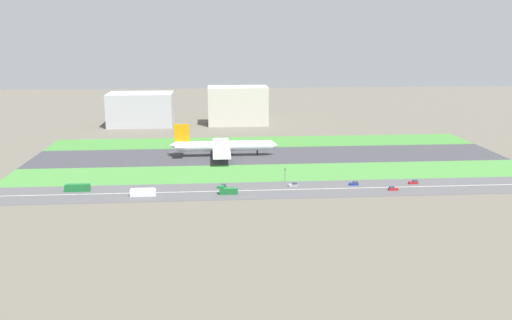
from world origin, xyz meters
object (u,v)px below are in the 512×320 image
car_2 (222,186)px  hangar_building (238,106)px  truck_0 (228,191)px  bus_1 (143,192)px  car_0 (293,185)px  bus_0 (77,188)px  fuel_tank_centre (255,107)px  car_1 (393,189)px  traffic_light (285,174)px  fuel_tank_west (224,108)px  terminal_building (141,109)px  car_3 (354,183)px  airliner (222,146)px  car_4 (414,182)px

car_2 → hangar_building: 183.25m
truck_0 → car_2: size_ratio=1.91×
bus_1 → car_0: 71.02m
bus_0 → fuel_tank_centre: size_ratio=0.48×
car_1 → traffic_light: (-48.76, 17.99, 3.37)m
traffic_light → fuel_tank_west: size_ratio=0.43×
terminal_building → fuel_tank_west: size_ratio=3.01×
car_0 → hangar_building: bearing=95.7°
bus_1 → traffic_light: bearing=-165.0°
bus_0 → hangar_building: 200.65m
bus_0 → terminal_building: bearing=87.9°
car_1 → bus_0: bus_0 is taller
car_1 → fuel_tank_west: bearing=-72.7°
truck_0 → car_0: truck_0 is taller
car_3 → terminal_building: (-124.72, 182.00, 12.05)m
truck_0 → bus_0: bearing=-8.1°
airliner → truck_0: airliner is taller
bus_1 → car_2: bearing=-164.5°
car_4 → terminal_building: bearing=130.3°
car_0 → car_2: size_ratio=1.00×
airliner → hangar_building: size_ratio=1.37×
bus_1 → car_0: (70.30, 10.00, -0.90)m
bus_0 → truck_0: bearing=-8.1°
traffic_light → truck_0: bearing=-147.9°
car_2 → fuel_tank_centre: 229.53m
fuel_tank_west → fuel_tank_centre: size_ratio=0.68×
hangar_building → car_4: bearing=-66.9°
car_3 → bus_1: bus_1 is taller
bus_0 → bus_1: bearing=-17.7°
terminal_building → fuel_tank_west: 80.84m
terminal_building → fuel_tank_west: terminal_building is taller
truck_0 → hangar_building: (13.53, 192.00, 13.48)m
bus_1 → fuel_tank_centre: bearing=-106.3°
hangar_building → fuel_tank_west: size_ratio=2.84×
car_4 → terminal_building: terminal_building is taller
car_4 → fuel_tank_west: (-87.61, 227.00, 6.03)m
truck_0 → fuel_tank_centre: fuel_tank_centre is taller
bus_1 → car_0: bearing=-171.9°
bus_0 → car_2: 67.49m
truck_0 → terminal_building: bearing=-71.8°
car_4 → car_0: 59.51m
bus_0 → terminal_building: 182.46m
car_3 → car_0: 29.73m
fuel_tank_centre → airliner: bearing=-101.5°
airliner → bus_1: size_ratio=5.60×
traffic_light → fuel_tank_centre: fuel_tank_centre is taller
car_4 → fuel_tank_west: fuel_tank_west is taller
bus_1 → terminal_building: terminal_building is taller
car_0 → fuel_tank_west: bearing=97.1°
car_4 → car_2: (-93.72, 0.00, 0.00)m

